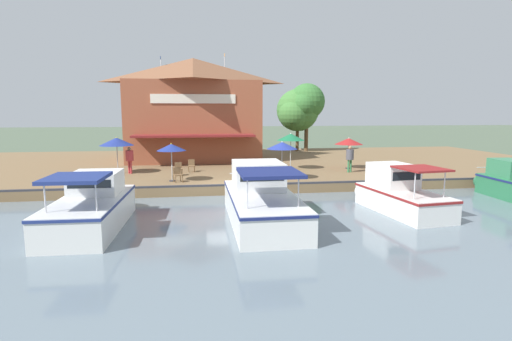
% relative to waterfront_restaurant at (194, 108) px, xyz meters
% --- Properties ---
extents(ground_plane, '(220.00, 220.00, 0.00)m').
position_rel_waterfront_restaurant_xyz_m(ground_plane, '(13.66, 1.89, -4.99)').
color(ground_plane, '#4C5B47').
extents(quay_deck, '(22.00, 56.00, 0.60)m').
position_rel_waterfront_restaurant_xyz_m(quay_deck, '(2.66, 1.89, -4.69)').
color(quay_deck, brown).
rests_on(quay_deck, ground).
extents(quay_edge_fender, '(0.20, 50.40, 0.10)m').
position_rel_waterfront_restaurant_xyz_m(quay_edge_fender, '(13.56, 1.89, -4.34)').
color(quay_edge_fender, '#2D2D33').
rests_on(quay_edge_fender, quay_deck).
extents(waterfront_restaurant, '(9.99, 11.29, 9.06)m').
position_rel_waterfront_restaurant_xyz_m(waterfront_restaurant, '(0.00, 0.00, 0.00)').
color(waterfront_restaurant, brown).
rests_on(waterfront_restaurant, quay_deck).
extents(patio_umbrella_by_entrance, '(1.86, 1.86, 2.33)m').
position_rel_waterfront_restaurant_xyz_m(patio_umbrella_by_entrance, '(11.81, 5.30, -2.32)').
color(patio_umbrella_by_entrance, '#B7B7B7').
rests_on(patio_umbrella_by_entrance, quay_deck).
extents(patio_umbrella_mid_patio_right, '(1.71, 1.71, 2.27)m').
position_rel_waterfront_restaurant_xyz_m(patio_umbrella_mid_patio_right, '(11.58, -1.29, -2.37)').
color(patio_umbrella_mid_patio_right, '#B7B7B7').
rests_on(patio_umbrella_mid_patio_right, quay_deck).
extents(patio_umbrella_back_row, '(2.22, 2.22, 2.43)m').
position_rel_waterfront_restaurant_xyz_m(patio_umbrella_back_row, '(7.86, -5.09, -2.26)').
color(patio_umbrella_back_row, '#B7B7B7').
rests_on(patio_umbrella_back_row, quay_deck).
extents(patio_umbrella_far_corner, '(1.98, 1.98, 2.60)m').
position_rel_waterfront_restaurant_xyz_m(patio_umbrella_far_corner, '(7.66, 6.81, -2.08)').
color(patio_umbrella_far_corner, '#B7B7B7').
rests_on(patio_umbrella_far_corner, quay_deck).
extents(patio_umbrella_near_quay_edge, '(2.00, 2.00, 2.26)m').
position_rel_waterfront_restaurant_xyz_m(patio_umbrella_near_quay_edge, '(7.96, 11.02, -2.40)').
color(patio_umbrella_near_quay_edge, '#B7B7B7').
rests_on(patio_umbrella_near_quay_edge, quay_deck).
extents(cafe_chair_beside_entrance, '(0.48, 0.48, 0.85)m').
position_rel_waterfront_restaurant_xyz_m(cafe_chair_beside_entrance, '(7.91, -0.21, -3.91)').
color(cafe_chair_beside_entrance, brown).
rests_on(cafe_chair_beside_entrance, quay_deck).
extents(cafe_chair_back_row_seat, '(0.56, 0.56, 0.85)m').
position_rel_waterfront_restaurant_xyz_m(cafe_chair_back_row_seat, '(11.86, -0.96, -3.91)').
color(cafe_chair_back_row_seat, brown).
rests_on(cafe_chair_back_row_seat, quay_deck).
extents(cafe_chair_facing_river, '(0.52, 0.52, 0.85)m').
position_rel_waterfront_restaurant_xyz_m(cafe_chair_facing_river, '(9.38, -1.01, -3.91)').
color(cafe_chair_facing_river, brown).
rests_on(cafe_chair_facing_river, quay_deck).
extents(person_at_quay_edge, '(0.50, 0.50, 1.78)m').
position_rel_waterfront_restaurant_xyz_m(person_at_quay_edge, '(8.11, -4.26, -3.26)').
color(person_at_quay_edge, '#B23338').
rests_on(person_at_quay_edge, quay_deck).
extents(person_near_entrance, '(0.51, 0.51, 1.80)m').
position_rel_waterfront_restaurant_xyz_m(person_near_entrance, '(9.68, 10.47, -3.24)').
color(person_near_entrance, '#337547').
rests_on(person_near_entrance, quay_deck).
extents(motorboat_distant_upstream, '(5.66, 1.96, 2.32)m').
position_rel_waterfront_restaurant_xyz_m(motorboat_distant_upstream, '(16.54, 16.88, -4.14)').
color(motorboat_distant_upstream, '#287047').
rests_on(motorboat_distant_upstream, river_water).
extents(motorboat_mid_row, '(8.45, 2.71, 2.42)m').
position_rel_waterfront_restaurant_xyz_m(motorboat_mid_row, '(18.40, 2.87, -4.05)').
color(motorboat_mid_row, white).
rests_on(motorboat_mid_row, river_water).
extents(motorboat_far_downstream, '(6.03, 2.71, 2.25)m').
position_rel_waterfront_restaurant_xyz_m(motorboat_far_downstream, '(18.05, 9.43, -4.12)').
color(motorboat_far_downstream, white).
rests_on(motorboat_far_downstream, river_water).
extents(motorboat_nearest_quay, '(7.15, 2.58, 2.35)m').
position_rel_waterfront_restaurant_xyz_m(motorboat_nearest_quay, '(18.55, -4.00, -4.11)').
color(motorboat_nearest_quay, silver).
rests_on(motorboat_nearest_quay, river_water).
extents(tree_upstream_bank, '(4.66, 4.44, 6.48)m').
position_rel_waterfront_restaurant_xyz_m(tree_upstream_bank, '(-5.74, 10.58, -0.24)').
color(tree_upstream_bank, brown).
rests_on(tree_upstream_bank, quay_deck).
extents(tree_behind_restaurant, '(3.93, 3.74, 7.03)m').
position_rel_waterfront_restaurant_xyz_m(tree_behind_restaurant, '(-5.35, 11.47, 0.65)').
color(tree_behind_restaurant, brown).
rests_on(tree_behind_restaurant, quay_deck).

